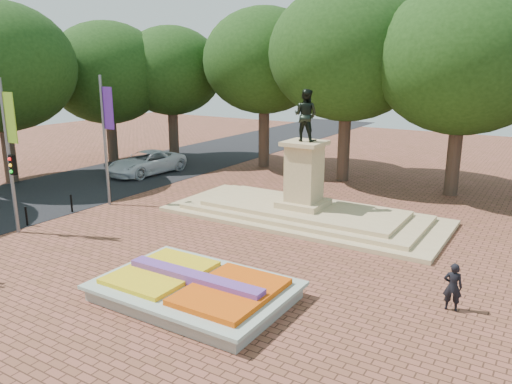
{
  "coord_description": "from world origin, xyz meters",
  "views": [
    {
      "loc": [
        10.71,
        -13.8,
        7.62
      ],
      "look_at": [
        -0.27,
        3.91,
        2.2
      ],
      "focal_mm": 35.0,
      "sensor_mm": 36.0,
      "label": 1
    }
  ],
  "objects": [
    {
      "name": "pedestrian",
      "position": [
        8.37,
        1.71,
        0.79
      ],
      "size": [
        0.63,
        0.47,
        1.59
      ],
      "primitive_type": "imported",
      "rotation": [
        0.0,
        0.0,
        3.31
      ],
      "color": "black",
      "rests_on": "ground"
    },
    {
      "name": "van",
      "position": [
        -13.95,
        11.36,
        0.81
      ],
      "size": [
        3.17,
        6.01,
        1.61
      ],
      "primitive_type": "imported",
      "rotation": [
        0.0,
        0.0,
        -0.09
      ],
      "color": "silver",
      "rests_on": "ground"
    },
    {
      "name": "bollard_row",
      "position": [
        -10.7,
        -1.5,
        0.53
      ],
      "size": [
        0.12,
        13.12,
        0.98
      ],
      "color": "black",
      "rests_on": "ground"
    },
    {
      "name": "tree_row_back",
      "position": [
        2.33,
        18.0,
        6.67
      ],
      "size": [
        44.8,
        8.8,
        10.43
      ],
      "color": "#3C2D20",
      "rests_on": "ground"
    },
    {
      "name": "banner_poles",
      "position": [
        -10.08,
        -1.31,
        3.88
      ],
      "size": [
        0.88,
        11.17,
        7.0
      ],
      "color": "slate",
      "rests_on": "ground"
    },
    {
      "name": "asphalt_street",
      "position": [
        -15.0,
        5.0,
        0.01
      ],
      "size": [
        9.0,
        90.0,
        0.02
      ],
      "primitive_type": "cube",
      "color": "black",
      "rests_on": "ground"
    },
    {
      "name": "monument",
      "position": [
        0.0,
        8.0,
        0.88
      ],
      "size": [
        14.0,
        6.0,
        6.4
      ],
      "color": "tan",
      "rests_on": "ground"
    },
    {
      "name": "ground",
      "position": [
        0.0,
        0.0,
        0.0
      ],
      "size": [
        90.0,
        90.0,
        0.0
      ],
      "primitive_type": "plane",
      "color": "brown",
      "rests_on": "ground"
    },
    {
      "name": "flower_bed",
      "position": [
        1.03,
        -2.0,
        0.38
      ],
      "size": [
        6.3,
        4.3,
        0.91
      ],
      "color": "gray",
      "rests_on": "ground"
    }
  ]
}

